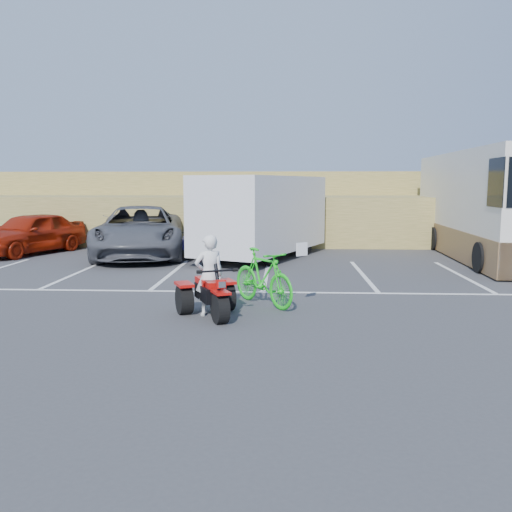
{
  "coord_description": "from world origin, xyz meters",
  "views": [
    {
      "loc": [
        0.48,
        -10.09,
        2.53
      ],
      "look_at": [
        -0.11,
        1.34,
        1.0
      ],
      "focal_mm": 38.0,
      "sensor_mm": 36.0,
      "label": 1
    }
  ],
  "objects_px": {
    "red_trike_atv": "(212,317)",
    "grey_pickup": "(140,231)",
    "rv_motorhome": "(487,213)",
    "quad_atv_green": "(228,258)",
    "cargo_trailer": "(262,214)",
    "quad_atv_blue": "(193,258)",
    "red_car": "(30,233)",
    "rider": "(209,275)",
    "green_dirt_bike": "(263,277)"
  },
  "relations": [
    {
      "from": "red_trike_atv",
      "to": "red_car",
      "type": "xyz_separation_m",
      "value": [
        -7.83,
        9.05,
        0.76
      ]
    },
    {
      "from": "red_trike_atv",
      "to": "quad_atv_blue",
      "type": "height_order",
      "value": "red_trike_atv"
    },
    {
      "from": "red_car",
      "to": "quad_atv_green",
      "type": "bearing_deg",
      "value": 14.89
    },
    {
      "from": "red_trike_atv",
      "to": "red_car",
      "type": "bearing_deg",
      "value": 106.47
    },
    {
      "from": "green_dirt_bike",
      "to": "red_car",
      "type": "height_order",
      "value": "red_car"
    },
    {
      "from": "green_dirt_bike",
      "to": "quad_atv_green",
      "type": "distance_m",
      "value": 7.42
    },
    {
      "from": "red_trike_atv",
      "to": "cargo_trailer",
      "type": "xyz_separation_m",
      "value": [
        0.64,
        8.33,
        1.5
      ]
    },
    {
      "from": "green_dirt_bike",
      "to": "rv_motorhome",
      "type": "relative_size",
      "value": 0.2
    },
    {
      "from": "quad_atv_green",
      "to": "red_car",
      "type": "bearing_deg",
      "value": 174.98
    },
    {
      "from": "red_trike_atv",
      "to": "red_car",
      "type": "distance_m",
      "value": 11.99
    },
    {
      "from": "red_car",
      "to": "quad_atv_blue",
      "type": "relative_size",
      "value": 3.03
    },
    {
      "from": "cargo_trailer",
      "to": "quad_atv_blue",
      "type": "height_order",
      "value": "cargo_trailer"
    },
    {
      "from": "grey_pickup",
      "to": "quad_atv_green",
      "type": "relative_size",
      "value": 4.65
    },
    {
      "from": "grey_pickup",
      "to": "red_trike_atv",
      "type": "bearing_deg",
      "value": -77.68
    },
    {
      "from": "rv_motorhome",
      "to": "quad_atv_green",
      "type": "xyz_separation_m",
      "value": [
        -8.87,
        -0.58,
        -1.54
      ]
    },
    {
      "from": "red_trike_atv",
      "to": "grey_pickup",
      "type": "xyz_separation_m",
      "value": [
        -3.67,
        8.6,
        0.88
      ]
    },
    {
      "from": "green_dirt_bike",
      "to": "grey_pickup",
      "type": "bearing_deg",
      "value": 83.02
    },
    {
      "from": "green_dirt_bike",
      "to": "red_car",
      "type": "distance_m",
      "value": 11.85
    },
    {
      "from": "grey_pickup",
      "to": "quad_atv_blue",
      "type": "relative_size",
      "value": 4.31
    },
    {
      "from": "quad_atv_blue",
      "to": "red_car",
      "type": "bearing_deg",
      "value": 162.24
    },
    {
      "from": "red_trike_atv",
      "to": "grey_pickup",
      "type": "bearing_deg",
      "value": 88.69
    },
    {
      "from": "quad_atv_green",
      "to": "rv_motorhome",
      "type": "bearing_deg",
      "value": 4.33
    },
    {
      "from": "red_trike_atv",
      "to": "quad_atv_green",
      "type": "relative_size",
      "value": 1.12
    },
    {
      "from": "red_car",
      "to": "quad_atv_green",
      "type": "distance_m",
      "value": 7.34
    },
    {
      "from": "red_trike_atv",
      "to": "cargo_trailer",
      "type": "height_order",
      "value": "cargo_trailer"
    },
    {
      "from": "grey_pickup",
      "to": "quad_atv_blue",
      "type": "xyz_separation_m",
      "value": [
        1.94,
        -0.47,
        -0.88
      ]
    },
    {
      "from": "red_trike_atv",
      "to": "rider",
      "type": "distance_m",
      "value": 0.8
    },
    {
      "from": "grey_pickup",
      "to": "quad_atv_blue",
      "type": "bearing_deg",
      "value": -24.33
    },
    {
      "from": "green_dirt_bike",
      "to": "quad_atv_blue",
      "type": "height_order",
      "value": "green_dirt_bike"
    },
    {
      "from": "grey_pickup",
      "to": "rv_motorhome",
      "type": "relative_size",
      "value": 0.63
    },
    {
      "from": "red_car",
      "to": "rv_motorhome",
      "type": "relative_size",
      "value": 0.44
    },
    {
      "from": "cargo_trailer",
      "to": "red_car",
      "type": "bearing_deg",
      "value": -161.45
    },
    {
      "from": "cargo_trailer",
      "to": "quad_atv_blue",
      "type": "distance_m",
      "value": 2.81
    },
    {
      "from": "green_dirt_bike",
      "to": "quad_atv_blue",
      "type": "xyz_separation_m",
      "value": [
        -2.67,
        7.05,
        -0.59
      ]
    },
    {
      "from": "grey_pickup",
      "to": "quad_atv_blue",
      "type": "distance_m",
      "value": 2.18
    },
    {
      "from": "rv_motorhome",
      "to": "green_dirt_bike",
      "type": "bearing_deg",
      "value": -131.21
    },
    {
      "from": "rider",
      "to": "red_car",
      "type": "height_order",
      "value": "rider"
    },
    {
      "from": "red_trike_atv",
      "to": "grey_pickup",
      "type": "height_order",
      "value": "grey_pickup"
    },
    {
      "from": "quad_atv_blue",
      "to": "cargo_trailer",
      "type": "bearing_deg",
      "value": -4.61
    },
    {
      "from": "grey_pickup",
      "to": "rv_motorhome",
      "type": "xyz_separation_m",
      "value": [
        11.98,
        0.3,
        0.66
      ]
    },
    {
      "from": "cargo_trailer",
      "to": "rv_motorhome",
      "type": "xyz_separation_m",
      "value": [
        7.67,
        0.58,
        0.04
      ]
    },
    {
      "from": "red_trike_atv",
      "to": "cargo_trailer",
      "type": "relative_size",
      "value": 0.24
    },
    {
      "from": "rider",
      "to": "rv_motorhome",
      "type": "bearing_deg",
      "value": -158.07
    },
    {
      "from": "green_dirt_bike",
      "to": "quad_atv_green",
      "type": "bearing_deg",
      "value": 63.22
    },
    {
      "from": "cargo_trailer",
      "to": "quad_atv_blue",
      "type": "xyz_separation_m",
      "value": [
        -2.37,
        -0.19,
        -1.5
      ]
    },
    {
      "from": "cargo_trailer",
      "to": "rv_motorhome",
      "type": "distance_m",
      "value": 7.69
    },
    {
      "from": "rider",
      "to": "cargo_trailer",
      "type": "height_order",
      "value": "cargo_trailer"
    },
    {
      "from": "green_dirt_bike",
      "to": "cargo_trailer",
      "type": "relative_size",
      "value": 0.31
    },
    {
      "from": "quad_atv_green",
      "to": "red_trike_atv",
      "type": "bearing_deg",
      "value": -85.52
    },
    {
      "from": "grey_pickup",
      "to": "cargo_trailer",
      "type": "xyz_separation_m",
      "value": [
        4.31,
        -0.28,
        0.63
      ]
    }
  ]
}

